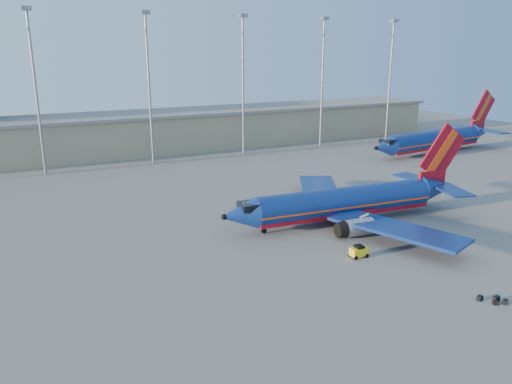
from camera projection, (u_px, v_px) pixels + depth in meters
ground at (298, 229)px, 62.27m from camera, size 220.00×220.00×0.00m
terminal_building at (201, 128)px, 115.02m from camera, size 122.00×16.00×8.50m
light_mast_row at (198, 71)px, 98.95m from camera, size 101.60×1.60×28.65m
aircraft_main at (349, 202)px, 64.65m from camera, size 35.75×34.27×12.11m
aircraft_second at (437, 139)px, 108.10m from camera, size 38.51×14.94×13.04m
baggage_tug at (359, 251)px, 53.72m from camera, size 1.93×1.23×1.35m
luggage_pile at (493, 300)px, 44.22m from camera, size 2.08×2.01×0.47m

